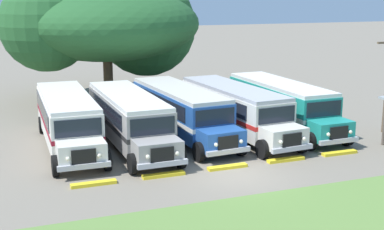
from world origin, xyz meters
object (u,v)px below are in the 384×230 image
Objects in this scene: parked_bus_slot_4 at (282,103)px; parked_bus_slot_1 at (129,117)px; parked_bus_slot_0 at (68,118)px; parked_bus_slot_3 at (235,108)px; parked_bus_slot_2 at (181,109)px; broad_shade_tree at (108,22)px.

parked_bus_slot_1 is at bearing -88.73° from parked_bus_slot_4.
parked_bus_slot_0 is 3.35m from parked_bus_slot_1.
parked_bus_slot_1 and parked_bus_slot_3 have the same top height.
parked_bus_slot_2 is at bearing -106.77° from parked_bus_slot_3.
parked_bus_slot_4 is (6.54, -0.35, 0.00)m from parked_bus_slot_2.
parked_bus_slot_2 and parked_bus_slot_4 have the same top height.
parked_bus_slot_0 and parked_bus_slot_2 have the same top height.
parked_bus_slot_1 and parked_bus_slot_2 have the same top height.
parked_bus_slot_1 is 0.99× the size of parked_bus_slot_2.
parked_bus_slot_3 is at bearing 89.40° from parked_bus_slot_1.
parked_bus_slot_0 is 13.06m from parked_bus_slot_4.
parked_bus_slot_3 is at bearing -70.97° from broad_shade_tree.
broad_shade_tree reaches higher than parked_bus_slot_4.
parked_bus_slot_0 is 1.00× the size of parked_bus_slot_1.
parked_bus_slot_1 is 6.46m from parked_bus_slot_3.
parked_bus_slot_4 is at bearing 91.35° from parked_bus_slot_1.
broad_shade_tree reaches higher than parked_bus_slot_3.
parked_bus_slot_3 is (3.16, -0.70, 0.00)m from parked_bus_slot_2.
broad_shade_tree is at bearing 171.58° from parked_bus_slot_1.
parked_bus_slot_4 is at bearing 91.59° from parked_bus_slot_3.
broad_shade_tree is (5.01, 12.59, 4.43)m from parked_bus_slot_0.
parked_bus_slot_0 is 9.72m from parked_bus_slot_3.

